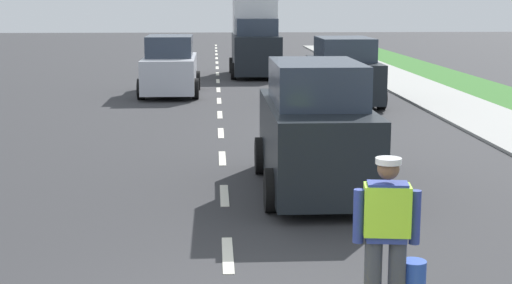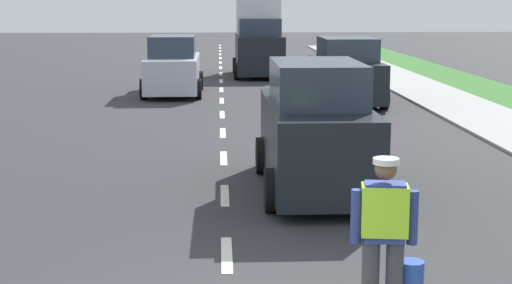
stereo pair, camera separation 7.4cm
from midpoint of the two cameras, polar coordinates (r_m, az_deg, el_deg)
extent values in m
plane|color=#333335|center=(27.78, -2.53, 3.97)|extent=(96.00, 96.00, 0.00)
cube|color=silver|center=(9.83, -1.98, -8.40)|extent=(0.14, 1.40, 0.01)
cube|color=silver|center=(12.71, -2.18, -4.00)|extent=(0.14, 1.40, 0.01)
cube|color=silver|center=(15.63, -2.30, -1.22)|extent=(0.14, 1.40, 0.01)
cube|color=silver|center=(18.57, -2.38, 0.67)|extent=(0.14, 1.40, 0.01)
cube|color=silver|center=(21.53, -2.44, 2.05)|extent=(0.14, 1.40, 0.01)
cube|color=silver|center=(24.50, -2.49, 3.09)|extent=(0.14, 1.40, 0.01)
cube|color=silver|center=(27.48, -2.52, 3.91)|extent=(0.14, 1.40, 0.01)
cube|color=silver|center=(30.46, -2.55, 4.57)|extent=(0.14, 1.40, 0.01)
cube|color=silver|center=(33.45, -2.58, 5.11)|extent=(0.14, 1.40, 0.01)
cube|color=silver|center=(36.44, -2.60, 5.56)|extent=(0.14, 1.40, 0.01)
cube|color=silver|center=(39.42, -2.61, 5.94)|extent=(0.14, 1.40, 0.01)
cube|color=silver|center=(42.42, -2.63, 6.27)|extent=(0.14, 1.40, 0.01)
cube|color=silver|center=(45.41, -2.64, 6.56)|extent=(0.14, 1.40, 0.01)
cube|color=silver|center=(48.40, -2.65, 6.81)|extent=(0.14, 1.40, 0.01)
cube|color=silver|center=(51.39, -2.66, 7.03)|extent=(0.14, 1.40, 0.01)
cube|color=silver|center=(54.39, -2.67, 7.23)|extent=(0.14, 1.40, 0.01)
cylinder|color=#383D4C|center=(7.96, 8.80, -10.09)|extent=(0.18, 0.18, 0.82)
cylinder|color=#383D4C|center=(7.98, 10.55, -10.09)|extent=(0.18, 0.18, 0.82)
cube|color=navy|center=(7.75, 9.84, -5.18)|extent=(0.43, 0.29, 0.60)
cube|color=#A5EA33|center=(7.74, 9.84, -5.03)|extent=(0.49, 0.34, 0.51)
cylinder|color=navy|center=(7.74, 7.75, -5.51)|extent=(0.11, 0.11, 0.55)
cylinder|color=navy|center=(7.79, 11.89, -5.54)|extent=(0.11, 0.11, 0.55)
sphere|color=brown|center=(7.64, 9.94, -2.00)|extent=(0.22, 0.22, 0.22)
cylinder|color=silver|center=(7.63, 9.96, -1.41)|extent=(0.26, 0.26, 0.06)
cylinder|color=#2347B7|center=(8.08, 11.78, -9.57)|extent=(0.26, 0.26, 0.26)
cube|color=black|center=(32.43, 0.27, 6.64)|extent=(1.90, 4.60, 1.56)
cube|color=#2D3847|center=(31.57, 0.36, 8.58)|extent=(1.67, 1.61, 0.70)
cube|color=silver|center=(33.16, 0.20, 9.63)|extent=(1.81, 2.53, 1.80)
cylinder|color=black|center=(33.86, -1.50, 5.75)|extent=(0.22, 0.68, 0.68)
cylinder|color=black|center=(33.96, 1.79, 5.76)|extent=(0.22, 0.68, 0.68)
cylinder|color=black|center=(31.02, -1.38, 5.31)|extent=(0.22, 0.68, 0.68)
cylinder|color=black|center=(31.13, 2.20, 5.32)|extent=(0.22, 0.68, 0.68)
cube|color=silver|center=(26.28, -6.13, 5.16)|extent=(1.72, 4.26, 1.11)
cube|color=#2D3847|center=(26.31, -6.16, 7.14)|extent=(1.51, 2.34, 0.70)
cylinder|color=black|center=(24.97, -4.26, 3.99)|extent=(0.22, 0.68, 0.68)
cylinder|color=black|center=(25.08, -8.30, 3.94)|extent=(0.22, 0.68, 0.68)
cylinder|color=black|center=(27.59, -4.13, 4.62)|extent=(0.22, 0.68, 0.68)
cylinder|color=black|center=(27.69, -7.78, 4.57)|extent=(0.22, 0.68, 0.68)
cube|color=black|center=(12.92, 4.59, 0.02)|extent=(1.60, 4.26, 1.32)
cube|color=#2D3847|center=(12.67, 4.72, 4.43)|extent=(1.41, 2.34, 0.70)
cylinder|color=black|center=(14.24, 0.61, -1.01)|extent=(0.22, 0.68, 0.68)
cylinder|color=black|center=(14.42, 7.13, -0.94)|extent=(0.22, 0.68, 0.68)
cylinder|color=black|center=(11.66, 1.37, -3.62)|extent=(0.22, 0.68, 0.68)
cylinder|color=black|center=(11.89, 9.30, -3.48)|extent=(0.22, 0.68, 0.68)
cube|color=black|center=(24.00, 6.82, 4.70)|extent=(1.81, 4.32, 1.17)
cube|color=#2D3847|center=(23.81, 6.91, 6.92)|extent=(1.59, 2.37, 0.70)
cylinder|color=black|center=(25.23, 4.21, 4.06)|extent=(0.22, 0.68, 0.68)
cylinder|color=black|center=(25.52, 8.35, 4.05)|extent=(0.22, 0.68, 0.68)
cylinder|color=black|center=(22.59, 5.03, 3.28)|extent=(0.22, 0.68, 0.68)
cylinder|color=black|center=(22.92, 9.63, 3.27)|extent=(0.22, 0.68, 0.68)
camera|label=1|loc=(0.04, -89.81, 0.03)|focal=53.58mm
camera|label=2|loc=(0.04, 90.19, -0.03)|focal=53.58mm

